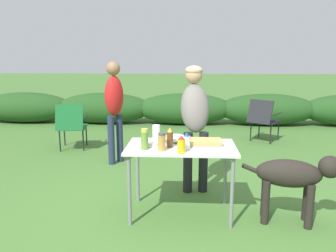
% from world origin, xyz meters
% --- Properties ---
extents(ground_plane, '(60.00, 60.00, 0.00)m').
position_xyz_m(ground_plane, '(0.00, 0.00, 0.00)').
color(ground_plane, '#477533').
extents(shrub_hedge, '(14.40, 0.90, 0.76)m').
position_xyz_m(shrub_hedge, '(-0.00, 4.75, 0.38)').
color(shrub_hedge, '#234C1E').
rests_on(shrub_hedge, ground).
extents(folding_table, '(1.10, 0.64, 0.74)m').
position_xyz_m(folding_table, '(0.00, 0.00, 0.66)').
color(folding_table, silver).
rests_on(folding_table, ground).
extents(food_tray, '(0.37, 0.27, 0.06)m').
position_xyz_m(food_tray, '(0.25, 0.04, 0.77)').
color(food_tray, '#9E9EA3').
rests_on(food_tray, folding_table).
extents(plate_stack, '(0.22, 0.22, 0.04)m').
position_xyz_m(plate_stack, '(-0.30, 0.02, 0.76)').
color(plate_stack, white).
rests_on(plate_stack, folding_table).
extents(mixing_bowl, '(0.26, 0.26, 0.08)m').
position_xyz_m(mixing_bowl, '(-0.07, 0.17, 0.78)').
color(mixing_bowl, silver).
rests_on(mixing_bowl, folding_table).
extents(paper_cup_stack, '(0.08, 0.08, 0.18)m').
position_xyz_m(paper_cup_stack, '(-0.27, 0.17, 0.83)').
color(paper_cup_stack, white).
rests_on(paper_cup_stack, folding_table).
extents(mayo_bottle, '(0.07, 0.07, 0.17)m').
position_xyz_m(mayo_bottle, '(0.06, -0.13, 0.82)').
color(mayo_bottle, silver).
rests_on(mayo_bottle, folding_table).
extents(beer_bottle, '(0.07, 0.07, 0.20)m').
position_xyz_m(beer_bottle, '(-0.11, -0.06, 0.84)').
color(beer_bottle, brown).
rests_on(beer_bottle, folding_table).
extents(spice_jar, '(0.07, 0.07, 0.18)m').
position_xyz_m(spice_jar, '(-0.18, -0.19, 0.83)').
color(spice_jar, '#B2893D').
rests_on(spice_jar, folding_table).
extents(mustard_bottle, '(0.07, 0.07, 0.17)m').
position_xyz_m(mustard_bottle, '(0.01, -0.25, 0.82)').
color(mustard_bottle, yellow).
rests_on(mustard_bottle, folding_table).
extents(relish_jar, '(0.07, 0.07, 0.20)m').
position_xyz_m(relish_jar, '(-0.35, -0.15, 0.84)').
color(relish_jar, olive).
rests_on(relish_jar, folding_table).
extents(standing_person_in_gray_fleece, '(0.41, 0.50, 1.52)m').
position_xyz_m(standing_person_in_gray_fleece, '(0.15, 0.70, 0.95)').
color(standing_person_in_gray_fleece, black).
rests_on(standing_person_in_gray_fleece, ground).
extents(standing_person_in_navy_coat, '(0.37, 0.39, 1.56)m').
position_xyz_m(standing_person_in_navy_coat, '(-1.04, 1.65, 0.95)').
color(standing_person_in_navy_coat, '#232D4C').
rests_on(standing_person_in_navy_coat, ground).
extents(dog, '(0.98, 0.39, 0.71)m').
position_xyz_m(dog, '(1.11, -0.12, 0.48)').
color(dog, '#28231E').
rests_on(dog, ground).
extents(camp_chair_green_behind_table, '(0.72, 0.75, 0.83)m').
position_xyz_m(camp_chair_green_behind_table, '(1.53, 3.10, 0.47)').
color(camp_chair_green_behind_table, '#232328').
rests_on(camp_chair_green_behind_table, ground).
extents(camp_chair_near_hedge, '(0.56, 0.66, 0.83)m').
position_xyz_m(camp_chair_near_hedge, '(-1.97, 2.33, 0.47)').
color(camp_chair_near_hedge, '#19602D').
rests_on(camp_chair_near_hedge, ground).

